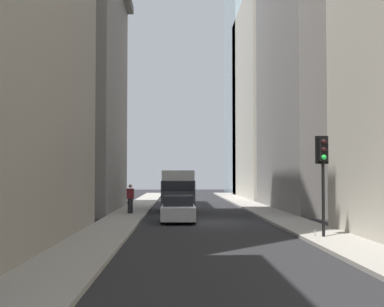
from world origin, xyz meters
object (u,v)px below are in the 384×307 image
sedan_silver (178,210)px  pedestrian (130,197)px  traffic_light_foreground (323,162)px  delivery_truck (178,190)px  discarded_bottle (315,233)px

sedan_silver → pedestrian: (4.82, 2.98, 0.46)m
sedan_silver → traffic_light_foreground: traffic_light_foreground is taller
traffic_light_foreground → sedan_silver: bearing=33.9°
pedestrian → sedan_silver: bearing=-148.3°
delivery_truck → pedestrian: (-4.54, 2.98, -0.33)m
pedestrian → discarded_bottle: bearing=-147.4°
delivery_truck → pedestrian: bearing=146.7°
delivery_truck → discarded_bottle: size_ratio=23.93×
delivery_truck → sedan_silver: delivery_truck is taller
pedestrian → discarded_bottle: 15.44m
delivery_truck → sedan_silver: bearing=-180.0°
sedan_silver → traffic_light_foreground: size_ratio=1.10×
traffic_light_foreground → discarded_bottle: (0.20, 0.28, -2.76)m
traffic_light_foreground → discarded_bottle: 2.79m
traffic_light_foreground → pedestrian: (13.18, 8.59, -1.88)m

